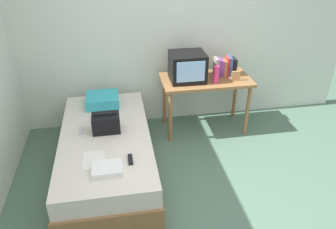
{
  "coord_description": "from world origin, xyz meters",
  "views": [
    {
      "loc": [
        -0.7,
        -2.21,
        2.51
      ],
      "look_at": [
        -0.13,
        1.09,
        0.56
      ],
      "focal_mm": 35.08,
      "sensor_mm": 36.0,
      "label": 1
    }
  ],
  "objects_px": {
    "tv": "(187,67)",
    "magazine": "(94,160)",
    "bed": "(107,153)",
    "folded_towel": "(107,169)",
    "desk": "(206,85)",
    "remote_silver": "(81,130)",
    "picture_frame": "(236,76)",
    "remote_dark": "(130,159)",
    "water_bottle": "(216,74)",
    "book_row": "(225,67)",
    "pillow": "(103,100)",
    "handbag": "(106,123)"
  },
  "relations": [
    {
      "from": "tv",
      "to": "magazine",
      "type": "distance_m",
      "value": 1.72
    },
    {
      "from": "bed",
      "to": "folded_towel",
      "type": "distance_m",
      "value": 0.7
    },
    {
      "from": "desk",
      "to": "remote_silver",
      "type": "height_order",
      "value": "desk"
    },
    {
      "from": "desk",
      "to": "picture_frame",
      "type": "bearing_deg",
      "value": -19.53
    },
    {
      "from": "picture_frame",
      "to": "remote_dark",
      "type": "relative_size",
      "value": 0.82
    },
    {
      "from": "water_bottle",
      "to": "bed",
      "type": "bearing_deg",
      "value": -157.32
    },
    {
      "from": "picture_frame",
      "to": "water_bottle",
      "type": "bearing_deg",
      "value": -177.22
    },
    {
      "from": "tv",
      "to": "book_row",
      "type": "xyz_separation_m",
      "value": [
        0.53,
        0.08,
        -0.07
      ]
    },
    {
      "from": "water_bottle",
      "to": "remote_dark",
      "type": "xyz_separation_m",
      "value": [
        -1.17,
        -1.1,
        -0.34
      ]
    },
    {
      "from": "desk",
      "to": "water_bottle",
      "type": "xyz_separation_m",
      "value": [
        0.08,
        -0.14,
        0.21
      ]
    },
    {
      "from": "tv",
      "to": "folded_towel",
      "type": "relative_size",
      "value": 1.57
    },
    {
      "from": "bed",
      "to": "folded_towel",
      "type": "height_order",
      "value": "folded_towel"
    },
    {
      "from": "bed",
      "to": "pillow",
      "type": "distance_m",
      "value": 0.77
    },
    {
      "from": "pillow",
      "to": "handbag",
      "type": "height_order",
      "value": "handbag"
    },
    {
      "from": "tv",
      "to": "magazine",
      "type": "relative_size",
      "value": 1.52
    },
    {
      "from": "desk",
      "to": "remote_silver",
      "type": "xyz_separation_m",
      "value": [
        -1.6,
        -0.61,
        -0.13
      ]
    },
    {
      "from": "handbag",
      "to": "remote_silver",
      "type": "distance_m",
      "value": 0.3
    },
    {
      "from": "handbag",
      "to": "magazine",
      "type": "xyz_separation_m",
      "value": [
        -0.13,
        -0.51,
        -0.1
      ]
    },
    {
      "from": "bed",
      "to": "desk",
      "type": "distance_m",
      "value": 1.58
    },
    {
      "from": "desk",
      "to": "remote_silver",
      "type": "bearing_deg",
      "value": -159.03
    },
    {
      "from": "magazine",
      "to": "folded_towel",
      "type": "relative_size",
      "value": 1.04
    },
    {
      "from": "picture_frame",
      "to": "handbag",
      "type": "bearing_deg",
      "value": -162.09
    },
    {
      "from": "tv",
      "to": "water_bottle",
      "type": "bearing_deg",
      "value": -22.5
    },
    {
      "from": "tv",
      "to": "handbag",
      "type": "relative_size",
      "value": 1.47
    },
    {
      "from": "bed",
      "to": "picture_frame",
      "type": "distance_m",
      "value": 1.88
    },
    {
      "from": "remote_silver",
      "to": "handbag",
      "type": "bearing_deg",
      "value": -9.73
    },
    {
      "from": "book_row",
      "to": "folded_towel",
      "type": "relative_size",
      "value": 1.02
    },
    {
      "from": "tv",
      "to": "picture_frame",
      "type": "relative_size",
      "value": 3.42
    },
    {
      "from": "desk",
      "to": "picture_frame",
      "type": "height_order",
      "value": "picture_frame"
    },
    {
      "from": "water_bottle",
      "to": "folded_towel",
      "type": "height_order",
      "value": "water_bottle"
    },
    {
      "from": "tv",
      "to": "folded_towel",
      "type": "xyz_separation_m",
      "value": [
        -1.06,
        -1.36,
        -0.4
      ]
    },
    {
      "from": "bed",
      "to": "remote_silver",
      "type": "height_order",
      "value": "remote_silver"
    },
    {
      "from": "desk",
      "to": "magazine",
      "type": "height_order",
      "value": "desk"
    },
    {
      "from": "desk",
      "to": "pillow",
      "type": "relative_size",
      "value": 2.87
    },
    {
      "from": "water_bottle",
      "to": "book_row",
      "type": "bearing_deg",
      "value": 49.12
    },
    {
      "from": "water_bottle",
      "to": "remote_silver",
      "type": "xyz_separation_m",
      "value": [
        -1.68,
        -0.48,
        -0.34
      ]
    },
    {
      "from": "picture_frame",
      "to": "magazine",
      "type": "xyz_separation_m",
      "value": [
        -1.8,
        -1.05,
        -0.3
      ]
    },
    {
      "from": "desk",
      "to": "handbag",
      "type": "relative_size",
      "value": 3.87
    },
    {
      "from": "bed",
      "to": "remote_silver",
      "type": "relative_size",
      "value": 13.89
    },
    {
      "from": "tv",
      "to": "folded_towel",
      "type": "distance_m",
      "value": 1.77
    },
    {
      "from": "handbag",
      "to": "remote_silver",
      "type": "xyz_separation_m",
      "value": [
        -0.29,
        0.05,
        -0.09
      ]
    },
    {
      "from": "magazine",
      "to": "water_bottle",
      "type": "bearing_deg",
      "value": 34.2
    },
    {
      "from": "pillow",
      "to": "tv",
      "type": "bearing_deg",
      "value": 1.71
    },
    {
      "from": "remote_silver",
      "to": "picture_frame",
      "type": "bearing_deg",
      "value": 14.08
    },
    {
      "from": "bed",
      "to": "pillow",
      "type": "bearing_deg",
      "value": 91.51
    },
    {
      "from": "handbag",
      "to": "remote_silver",
      "type": "relative_size",
      "value": 2.08
    },
    {
      "from": "water_bottle",
      "to": "picture_frame",
      "type": "distance_m",
      "value": 0.27
    },
    {
      "from": "picture_frame",
      "to": "folded_towel",
      "type": "xyz_separation_m",
      "value": [
        -1.67,
        -1.24,
        -0.28
      ]
    },
    {
      "from": "tv",
      "to": "picture_frame",
      "type": "height_order",
      "value": "tv"
    },
    {
      "from": "magazine",
      "to": "remote_dark",
      "type": "xyz_separation_m",
      "value": [
        0.35,
        -0.06,
        0.01
      ]
    }
  ]
}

